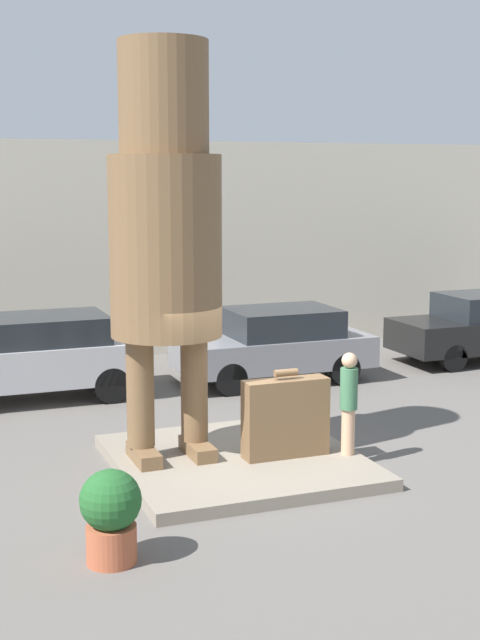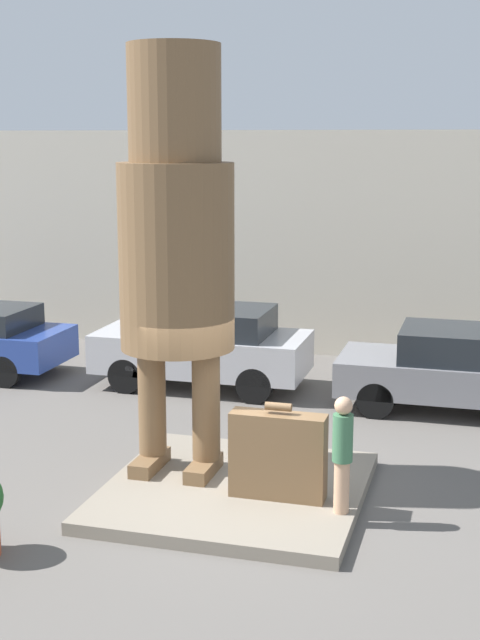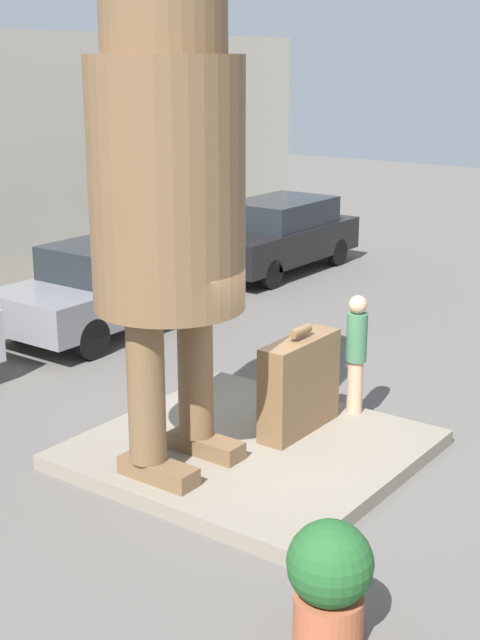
{
  "view_description": "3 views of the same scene",
  "coord_description": "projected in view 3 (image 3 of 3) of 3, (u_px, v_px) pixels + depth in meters",
  "views": [
    {
      "loc": [
        -4.66,
        -12.19,
        4.43
      ],
      "look_at": [
        -0.01,
        -0.15,
        2.3
      ],
      "focal_mm": 50.0,
      "sensor_mm": 36.0,
      "label": 1
    },
    {
      "loc": [
        3.31,
        -11.52,
        5.05
      ],
      "look_at": [
        -0.0,
        0.26,
        2.53
      ],
      "focal_mm": 50.0,
      "sensor_mm": 36.0,
      "label": 2
    },
    {
      "loc": [
        -8.08,
        -5.79,
        4.67
      ],
      "look_at": [
        -0.52,
        -0.24,
        1.9
      ],
      "focal_mm": 50.0,
      "sensor_mm": 36.0,
      "label": 3
    }
  ],
  "objects": [
    {
      "name": "parked_car_grey",
      "position": [
        111.0,
        285.0,
        15.65
      ],
      "size": [
        4.15,
        1.89,
        1.58
      ],
      "rotation": [
        0.0,
        0.0,
        3.14
      ],
      "color": "gray",
      "rests_on": "ground_plane"
    },
    {
      "name": "pedestal",
      "position": [
        250.0,
        449.0,
        10.83
      ],
      "size": [
        3.61,
        3.69,
        0.18
      ],
      "color": "gray",
      "rests_on": "ground_plane"
    },
    {
      "name": "parked_car_black",
      "position": [
        278.0,
        235.0,
        20.05
      ],
      "size": [
        4.39,
        1.8,
        1.61
      ],
      "rotation": [
        0.0,
        0.0,
        3.14
      ],
      "color": "black",
      "rests_on": "ground_plane"
    },
    {
      "name": "planter_pot",
      "position": [
        329.0,
        580.0,
        7.22
      ],
      "size": [
        0.72,
        0.72,
        1.11
      ],
      "color": "#AD5638",
      "rests_on": "ground_plane"
    },
    {
      "name": "ground_plane",
      "position": [
        250.0,
        456.0,
        10.86
      ],
      "size": [
        60.0,
        60.0,
        0.0
      ],
      "primitive_type": "plane",
      "color": "#605B56"
    },
    {
      "name": "giant_suitcase",
      "position": [
        300.0,
        384.0,
        11.01
      ],
      "size": [
        1.32,
        0.37,
        1.35
      ],
      "color": "brown",
      "rests_on": "pedestal"
    },
    {
      "name": "tourist",
      "position": [
        356.0,
        349.0,
        11.5
      ],
      "size": [
        0.27,
        0.27,
        1.59
      ],
      "color": "tan",
      "rests_on": "pedestal"
    },
    {
      "name": "statue_figure",
      "position": [
        166.0,
        149.0,
        9.26
      ],
      "size": [
        1.66,
        1.66,
        6.12
      ],
      "color": "brown",
      "rests_on": "pedestal"
    }
  ]
}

